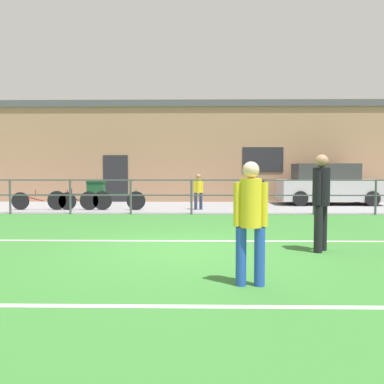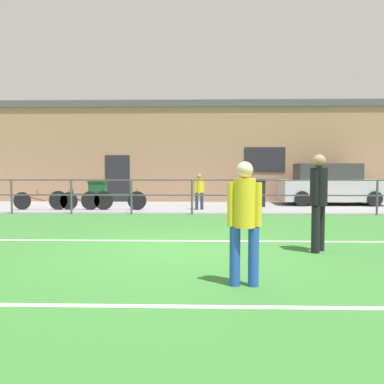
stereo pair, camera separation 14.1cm
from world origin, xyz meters
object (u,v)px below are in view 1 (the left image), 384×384
object	(u,v)px
spectator_child	(198,189)
bicycle_parked_3	(112,200)
player_goalkeeper	(321,197)
bicycle_parked_0	(79,200)
soccer_ball_match	(243,216)
bicycle_parked_1	(44,201)
player_striker	(251,216)
trash_bin_0	(255,193)
parked_car_red	(328,185)
trash_bin_1	(96,193)

from	to	relation	value
spectator_child	bicycle_parked_3	size ratio (longest dim) A/B	0.55
player_goalkeeper	bicycle_parked_0	world-z (taller)	player_goalkeeper
soccer_ball_match	bicycle_parked_1	size ratio (longest dim) A/B	0.09
player_striker	spectator_child	world-z (taller)	player_striker
player_goalkeeper	soccer_ball_match	world-z (taller)	player_goalkeeper
bicycle_parked_3	trash_bin_0	xyz separation A→B (m)	(5.31, 1.59, 0.19)
soccer_ball_match	bicycle_parked_0	size ratio (longest dim) A/B	0.10
bicycle_parked_0	trash_bin_0	distance (m)	6.69
player_striker	bicycle_parked_3	xyz separation A→B (m)	(-3.77, 9.63, -0.53)
player_striker	parked_car_red	xyz separation A→B (m)	(4.70, 12.18, -0.09)
player_goalkeeper	player_striker	size ratio (longest dim) A/B	1.10
bicycle_parked_3	trash_bin_1	size ratio (longest dim) A/B	2.38
player_striker	parked_car_red	world-z (taller)	parked_car_red
bicycle_parked_0	bicycle_parked_3	distance (m)	1.18
spectator_child	parked_car_red	size ratio (longest dim) A/B	0.31
player_striker	bicycle_parked_0	bearing A→B (deg)	119.77
soccer_ball_match	bicycle_parked_3	xyz separation A→B (m)	(-4.40, 2.64, 0.26)
bicycle_parked_0	parked_car_red	bearing A→B (deg)	14.83
bicycle_parked_3	player_goalkeeper	bearing A→B (deg)	-54.13
player_goalkeeper	bicycle_parked_0	distance (m)	9.83
spectator_child	bicycle_parked_1	world-z (taller)	spectator_child
soccer_ball_match	trash_bin_0	size ratio (longest dim) A/B	0.21
spectator_child	bicycle_parked_3	bearing A→B (deg)	-10.79
soccer_ball_match	bicycle_parked_1	bearing A→B (deg)	159.01
parked_car_red	bicycle_parked_3	size ratio (longest dim) A/B	1.76
bicycle_parked_1	bicycle_parked_3	size ratio (longest dim) A/B	0.99
parked_car_red	trash_bin_1	xyz separation A→B (m)	(-9.52, -0.61, -0.29)
player_goalkeeper	spectator_child	size ratio (longest dim) A/B	1.36
soccer_ball_match	trash_bin_1	xyz separation A→B (m)	(-5.46, 4.59, 0.41)
player_goalkeeper	spectator_child	xyz separation A→B (m)	(-2.24, 7.58, -0.25)
bicycle_parked_1	trash_bin_1	bearing A→B (deg)	53.96
player_striker	trash_bin_0	bearing A→B (deg)	84.72
bicycle_parked_1	trash_bin_0	bearing A→B (deg)	11.51
player_goalkeeper	trash_bin_0	world-z (taller)	player_goalkeeper
spectator_child	bicycle_parked_3	world-z (taller)	spectator_child
soccer_ball_match	spectator_child	world-z (taller)	spectator_child
player_goalkeeper	bicycle_parked_1	distance (m)	10.73
bicycle_parked_0	bicycle_parked_3	world-z (taller)	bicycle_parked_0
parked_car_red	soccer_ball_match	bearing A→B (deg)	-128.03
player_goalkeeper	player_striker	distance (m)	2.75
soccer_ball_match	bicycle_parked_0	xyz separation A→B (m)	(-5.59, 2.64, 0.27)
player_striker	spectator_child	bearing A→B (deg)	96.55
spectator_child	trash_bin_0	xyz separation A→B (m)	(2.23, 1.36, -0.19)
soccer_ball_match	spectator_child	bearing A→B (deg)	114.83
player_goalkeeper	bicycle_parked_3	distance (m)	9.09
soccer_ball_match	bicycle_parked_1	distance (m)	7.37
parked_car_red	trash_bin_0	distance (m)	3.31
trash_bin_1	player_striker	bearing A→B (deg)	-67.36
parked_car_red	bicycle_parked_0	xyz separation A→B (m)	(-9.65, -2.55, -0.44)
bicycle_parked_1	trash_bin_0	xyz separation A→B (m)	(7.78, 1.59, 0.21)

